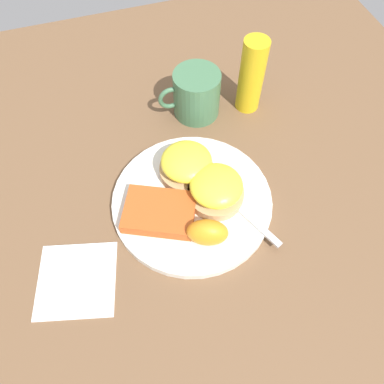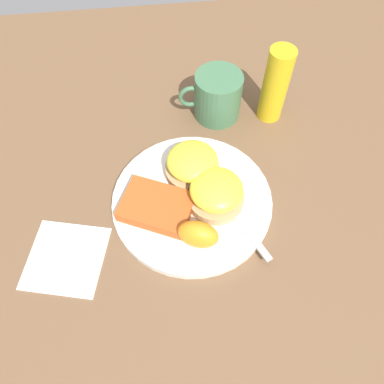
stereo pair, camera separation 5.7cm
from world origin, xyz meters
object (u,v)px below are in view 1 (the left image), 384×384
(hashbrown_patty, at_px, (160,212))
(sandwich_benedict_right, at_px, (187,165))
(sandwich_benedict_left, at_px, (216,189))
(orange_wedge, at_px, (206,233))
(fork, at_px, (222,193))
(condiment_bottle, at_px, (251,76))
(cup, at_px, (196,94))

(hashbrown_patty, bearing_deg, sandwich_benedict_right, -135.17)
(sandwich_benedict_left, bearing_deg, sandwich_benedict_right, -62.62)
(sandwich_benedict_right, distance_m, orange_wedge, 0.12)
(sandwich_benedict_right, distance_m, hashbrown_patty, 0.09)
(orange_wedge, bearing_deg, sandwich_benedict_left, -120.72)
(hashbrown_patty, xyz_separation_m, fork, (-0.10, -0.01, -0.01))
(orange_wedge, bearing_deg, sandwich_benedict_right, -94.15)
(sandwich_benedict_right, bearing_deg, fork, 127.62)
(sandwich_benedict_left, distance_m, fork, 0.02)
(fork, bearing_deg, condiment_bottle, -123.03)
(condiment_bottle, bearing_deg, sandwich_benedict_right, 38.40)
(orange_wedge, bearing_deg, hashbrown_patty, -48.07)
(cup, bearing_deg, sandwich_benedict_right, 66.37)
(orange_wedge, bearing_deg, cup, -105.02)
(sandwich_benedict_left, bearing_deg, orange_wedge, 59.28)
(sandwich_benedict_left, xyz_separation_m, condiment_bottle, (-0.13, -0.18, 0.03))
(sandwich_benedict_left, xyz_separation_m, fork, (-0.01, -0.00, -0.02))
(orange_wedge, distance_m, cup, 0.27)
(hashbrown_patty, height_order, fork, hashbrown_patty)
(hashbrown_patty, bearing_deg, sandwich_benedict_left, -176.90)
(cup, bearing_deg, sandwich_benedict_left, 80.81)
(sandwich_benedict_left, height_order, sandwich_benedict_right, same)
(hashbrown_patty, distance_m, cup, 0.24)
(condiment_bottle, bearing_deg, hashbrown_patty, 40.34)
(sandwich_benedict_left, distance_m, sandwich_benedict_right, 0.06)
(sandwich_benedict_right, distance_m, condiment_bottle, 0.20)
(orange_wedge, distance_m, fork, 0.09)
(orange_wedge, relative_size, cup, 0.53)
(sandwich_benedict_right, relative_size, condiment_bottle, 0.62)
(hashbrown_patty, height_order, cup, cup)
(fork, xyz_separation_m, cup, (-0.02, -0.19, 0.03))
(condiment_bottle, bearing_deg, cup, -8.49)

